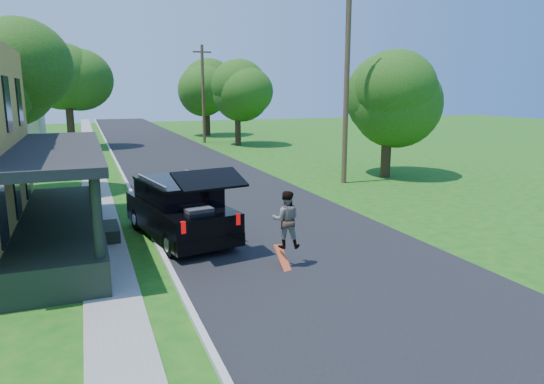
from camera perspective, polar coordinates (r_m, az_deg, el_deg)
name	(u,v)px	position (r m, az deg, el deg)	size (l,w,h in m)	color
ground	(343,280)	(12.78, 8.39, -10.24)	(140.00, 140.00, 0.00)	#115511
street	(187,168)	(31.21, -9.95, 2.80)	(8.00, 120.00, 0.02)	black
curb	(121,172)	(30.70, -17.39, 2.29)	(0.15, 120.00, 0.12)	#B0B1AB
sidewalk	(93,173)	(30.64, -20.27, 2.08)	(1.30, 120.00, 0.03)	gray
black_suv	(180,209)	(16.16, -10.81, -1.98)	(2.99, 5.78, 2.57)	black
skateboarder	(286,219)	(13.23, 1.67, -3.24)	(0.94, 0.84, 1.59)	black
skateboard	(282,259)	(13.45, 1.24, -7.88)	(0.27, 0.78, 0.60)	#B7350F
tree_left_mid	(10,65)	(25.37, -28.47, 12.96)	(6.57, 6.76, 8.85)	black
tree_left_far	(65,71)	(43.87, -23.13, 13.00)	(6.88, 6.63, 9.76)	black
tree_right_near	(388,94)	(27.82, 13.48, 11.14)	(6.64, 6.33, 7.31)	black
tree_right_mid	(237,88)	(43.79, -4.17, 12.11)	(6.75, 6.53, 7.91)	black
tree_right_far	(206,85)	(54.05, -7.78, 12.41)	(6.67, 6.92, 8.43)	black
utility_pole_near	(347,83)	(25.60, 8.77, 12.54)	(1.68, 0.29, 10.05)	#412A1E
utility_pole_far	(203,93)	(46.34, -8.10, 11.46)	(1.71, 0.28, 8.93)	#412A1E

